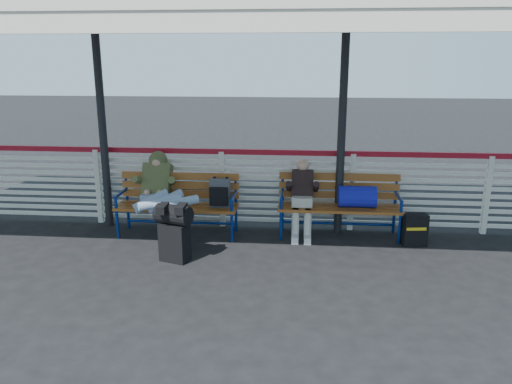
# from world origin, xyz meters

# --- Properties ---
(ground) EXTENTS (60.00, 60.00, 0.00)m
(ground) POSITION_xyz_m (0.00, 0.00, 0.00)
(ground) COLOR black
(ground) RESTS_ON ground
(fence) EXTENTS (12.08, 0.08, 1.24)m
(fence) POSITION_xyz_m (0.00, 1.90, 0.66)
(fence) COLOR silver
(fence) RESTS_ON ground
(canopy) EXTENTS (12.60, 3.60, 3.16)m
(canopy) POSITION_xyz_m (-0.00, 0.87, 3.04)
(canopy) COLOR silver
(canopy) RESTS_ON ground
(luggage_stack) EXTENTS (0.52, 0.39, 0.76)m
(luggage_stack) POSITION_xyz_m (-0.40, 0.43, 0.42)
(luggage_stack) COLOR black
(luggage_stack) RESTS_ON ground
(bench_left) EXTENTS (1.80, 0.56, 0.92)m
(bench_left) POSITION_xyz_m (-0.45, 1.47, 0.58)
(bench_left) COLOR brown
(bench_left) RESTS_ON ground
(bench_right) EXTENTS (1.80, 0.56, 0.92)m
(bench_right) POSITION_xyz_m (1.91, 1.60, 0.58)
(bench_right) COLOR brown
(bench_right) RESTS_ON ground
(traveler_man) EXTENTS (0.94, 1.63, 0.77)m
(traveler_man) POSITION_xyz_m (-0.75, 1.11, 0.68)
(traveler_man) COLOR #95ABC9
(traveler_man) RESTS_ON ground
(companion_person) EXTENTS (0.32, 0.66, 1.15)m
(companion_person) POSITION_xyz_m (1.25, 1.57, 0.60)
(companion_person) COLOR beige
(companion_person) RESTS_ON ground
(suitcase_side) EXTENTS (0.35, 0.24, 0.46)m
(suitcase_side) POSITION_xyz_m (2.85, 1.29, 0.23)
(suitcase_side) COLOR black
(suitcase_side) RESTS_ON ground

